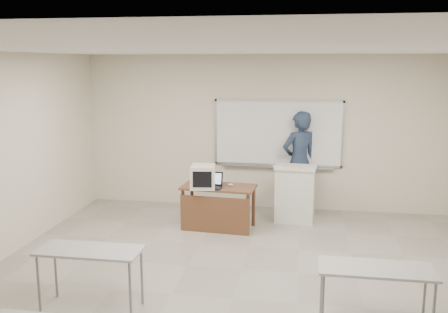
% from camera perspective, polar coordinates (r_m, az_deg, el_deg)
% --- Properties ---
extents(floor, '(7.00, 8.00, 0.01)m').
position_cam_1_polar(floor, '(6.36, 1.00, -15.96)').
color(floor, gray).
rests_on(floor, ground).
extents(whiteboard, '(2.48, 0.10, 1.31)m').
position_cam_1_polar(whiteboard, '(9.70, 6.19, 2.56)').
color(whiteboard, white).
rests_on(whiteboard, floor).
extents(student_desks, '(4.40, 2.20, 0.73)m').
position_cam_1_polar(student_desks, '(4.87, -1.37, -15.92)').
color(student_desks, '#999894').
rests_on(student_desks, floor).
extents(instructor_desk, '(1.26, 0.63, 0.75)m').
position_cam_1_polar(instructor_desk, '(8.57, -0.73, -5.09)').
color(instructor_desk, brown).
rests_on(instructor_desk, floor).
extents(podium, '(0.72, 0.53, 1.02)m').
position_cam_1_polar(podium, '(9.13, 8.13, -4.23)').
color(podium, beige).
rests_on(podium, floor).
extents(crt_monitor, '(0.42, 0.46, 0.39)m').
position_cam_1_polar(crt_monitor, '(8.50, -2.42, -2.29)').
color(crt_monitor, beige).
rests_on(crt_monitor, instructor_desk).
extents(laptop, '(0.34, 0.31, 0.25)m').
position_cam_1_polar(laptop, '(8.49, -1.42, -3.18)').
color(laptop, black).
rests_on(laptop, instructor_desk).
extents(mouse, '(0.10, 0.08, 0.04)m').
position_cam_1_polar(mouse, '(8.62, 0.76, -3.24)').
color(mouse, silver).
rests_on(mouse, instructor_desk).
extents(keyboard, '(0.50, 0.27, 0.03)m').
position_cam_1_polar(keyboard, '(8.90, 7.23, -1.17)').
color(keyboard, beige).
rests_on(keyboard, podium).
extents(presenter, '(0.85, 0.77, 1.95)m').
position_cam_1_polar(presenter, '(9.63, 8.58, -0.61)').
color(presenter, black).
rests_on(presenter, floor).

